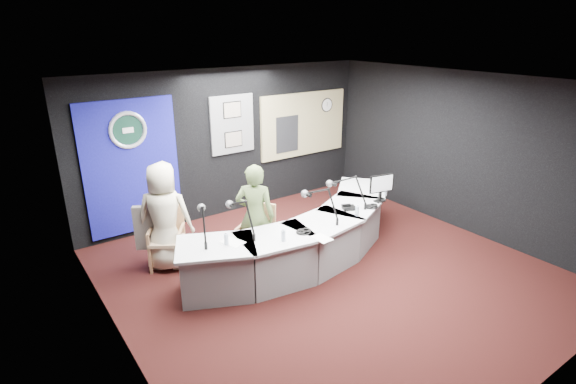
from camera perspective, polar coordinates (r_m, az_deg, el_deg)
ground at (r=6.93m, az=5.27°, el=-10.13°), size 6.00×6.00×0.00m
ceiling at (r=6.01m, az=6.15°, el=13.53°), size 6.00×6.00×0.02m
wall_back at (r=8.71m, az=-7.38°, el=6.24°), size 6.00×0.02×2.80m
wall_front at (r=4.72m, az=30.54°, el=-9.26°), size 6.00×0.02×2.80m
wall_left at (r=5.04m, az=-21.27°, el=-5.84°), size 0.02×6.00×2.80m
wall_right at (r=8.53m, az=21.17°, el=4.71°), size 0.02×6.00×2.80m
broadcast_desk at (r=7.09m, az=2.17°, el=-5.83°), size 4.50×1.90×0.75m
backdrop_panel at (r=8.05m, az=-19.20°, el=2.95°), size 1.60×0.05×2.30m
agency_seal at (r=7.85m, az=-19.67°, el=7.40°), size 0.63×0.07×0.63m
seal_center at (r=7.86m, az=-19.68°, el=7.41°), size 0.48×0.01×0.48m
pinboard at (r=8.63m, az=-7.09°, el=8.50°), size 0.90×0.04×1.10m
framed_photo_upper at (r=8.55m, az=-7.07°, el=10.31°), size 0.34×0.02×0.27m
framed_photo_lower at (r=8.67m, az=-6.91°, el=6.66°), size 0.34×0.02×0.27m
booth_window_frame at (r=9.58m, az=2.00°, el=8.60°), size 2.12×0.06×1.32m
booth_glow at (r=9.57m, az=2.04°, el=8.59°), size 2.00×0.02×1.20m
equipment_rack at (r=9.33m, az=-0.11°, el=7.35°), size 0.55×0.02×0.75m
wall_clock at (r=9.86m, az=4.96°, el=10.95°), size 0.28×0.01×0.28m
armchair_left at (r=7.07m, az=-15.14°, el=-5.73°), size 0.74×0.74×0.96m
armchair_right at (r=6.92m, az=-4.11°, el=-5.88°), size 0.70×0.70×0.90m
draped_jacket at (r=7.15m, az=-16.99°, el=-4.36°), size 0.48×0.35×0.70m
person_man at (r=6.92m, az=-15.41°, el=-3.05°), size 0.98×0.92×1.68m
person_woman at (r=6.77m, az=-4.19°, el=-3.10°), size 0.70×0.69×1.63m
computer_monitor at (r=7.53m, az=11.73°, el=1.09°), size 0.47×0.13×0.32m
desk_phone at (r=7.23m, az=7.75°, el=-1.99°), size 0.25×0.23×0.05m
headphones_near at (r=7.37m, az=10.53°, el=-1.77°), size 0.23×0.23×0.04m
headphones_far at (r=6.39m, az=1.98°, el=-5.01°), size 0.23×0.23×0.04m
paper_stack at (r=6.16m, az=-7.05°, el=-6.33°), size 0.30×0.36×0.00m
notepad at (r=6.24m, az=4.32°, el=-5.87°), size 0.21×0.29×0.00m
boom_mic_a at (r=6.19m, az=-10.74°, el=-3.39°), size 0.35×0.70×0.60m
boom_mic_b at (r=6.28m, az=-5.96°, el=-2.74°), size 0.16×0.74×0.60m
boom_mic_c at (r=6.71m, az=4.19°, el=-1.15°), size 0.27×0.72×0.60m
boom_mic_d at (r=7.26m, az=7.56°, el=0.42°), size 0.41×0.67×0.60m
water_bottles at (r=6.75m, az=4.53°, el=-2.96°), size 3.18×0.47×0.18m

